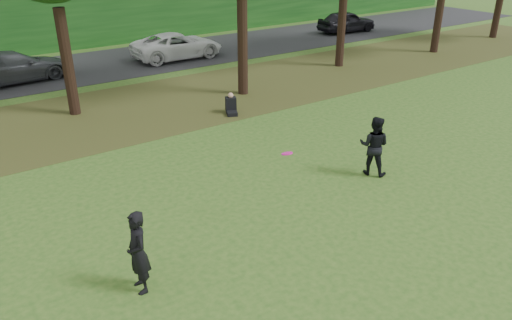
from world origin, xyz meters
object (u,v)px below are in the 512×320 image
at_px(frisbee, 287,153).
at_px(seated_person, 231,106).
at_px(player_left, 138,253).
at_px(player_right, 374,146).

bearing_deg(frisbee, seated_person, 67.13).
relative_size(player_left, player_right, 0.99).
xyz_separation_m(player_right, frisbee, (-3.83, -0.68, 0.98)).
height_order(player_left, player_right, player_right).
relative_size(player_left, seated_person, 2.15).
bearing_deg(player_right, seated_person, -27.51).
bearing_deg(frisbee, player_right, 10.11).
distance_m(player_right, frisbee, 4.01).
distance_m(player_left, player_right, 7.91).
height_order(player_right, frisbee, frisbee).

